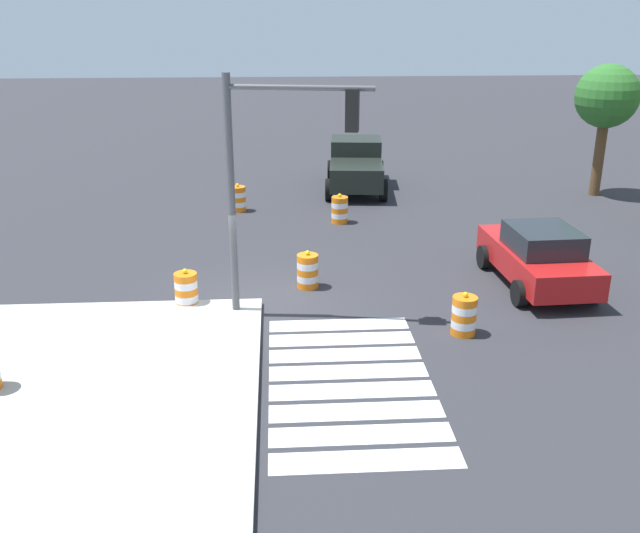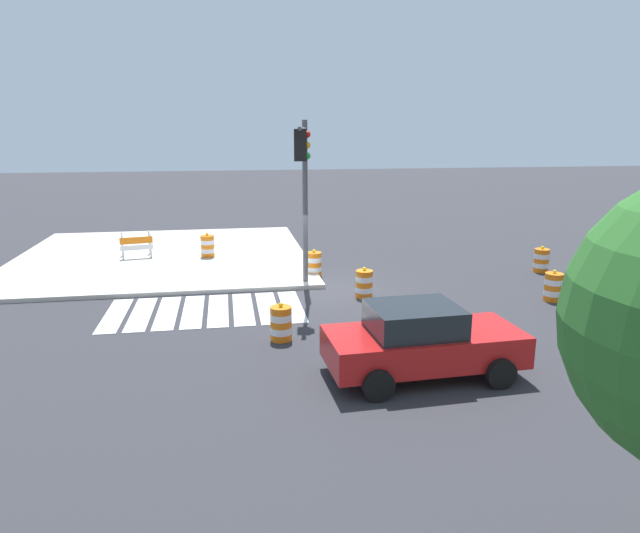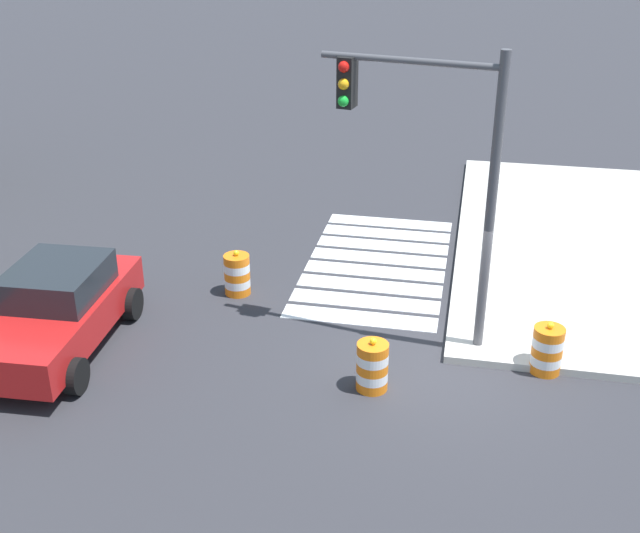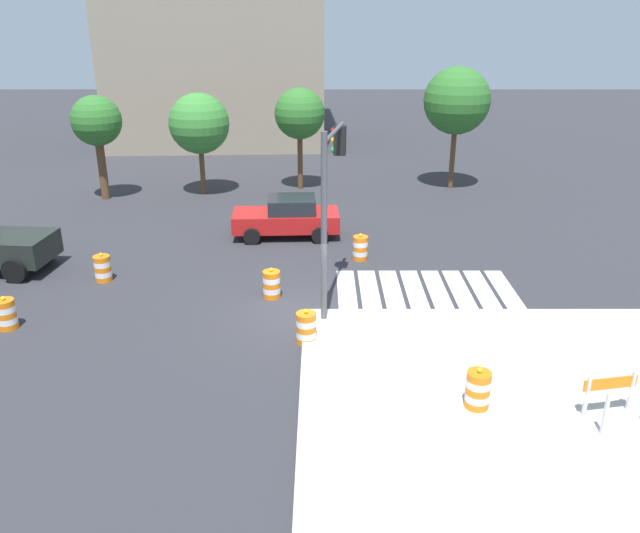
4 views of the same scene
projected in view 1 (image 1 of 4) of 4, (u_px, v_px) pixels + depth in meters
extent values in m
plane|color=#2D2D33|center=(262.00, 304.00, 17.64)|extent=(120.00, 120.00, 0.00)
cube|color=silver|center=(339.00, 325.00, 16.45)|extent=(0.60, 3.20, 0.02)
cube|color=silver|center=(341.00, 339.00, 15.75)|extent=(0.60, 3.20, 0.02)
cube|color=silver|center=(345.00, 355.00, 15.04)|extent=(0.60, 3.20, 0.02)
cube|color=silver|center=(348.00, 372.00, 14.34)|extent=(0.60, 3.20, 0.02)
cube|color=silver|center=(352.00, 391.00, 13.64)|extent=(0.60, 3.20, 0.02)
cube|color=silver|center=(356.00, 412.00, 12.94)|extent=(0.60, 3.20, 0.02)
cube|color=silver|center=(361.00, 435.00, 12.24)|extent=(0.60, 3.20, 0.02)
cube|color=silver|center=(366.00, 461.00, 11.53)|extent=(0.60, 3.20, 0.02)
cube|color=red|center=(537.00, 260.00, 18.67)|extent=(4.38, 2.03, 0.70)
cube|color=#1E2328|center=(543.00, 240.00, 18.21)|extent=(1.97, 1.68, 0.60)
cylinder|color=black|center=(484.00, 257.00, 19.95)|extent=(0.67, 0.27, 0.66)
cylinder|color=black|center=(549.00, 255.00, 20.14)|extent=(0.67, 0.27, 0.66)
cylinder|color=black|center=(519.00, 293.00, 17.44)|extent=(0.67, 0.27, 0.66)
cylinder|color=black|center=(593.00, 290.00, 17.63)|extent=(0.67, 0.27, 0.66)
cube|color=black|center=(356.00, 175.00, 27.15)|extent=(2.68, 2.23, 0.90)
cube|color=black|center=(356.00, 157.00, 29.02)|extent=(2.09, 2.18, 1.50)
cube|color=black|center=(355.00, 158.00, 30.15)|extent=(1.58, 2.03, 0.90)
cylinder|color=black|center=(331.00, 170.00, 30.06)|extent=(0.87, 0.38, 0.84)
cylinder|color=black|center=(379.00, 171.00, 29.99)|extent=(0.87, 0.38, 0.84)
cylinder|color=black|center=(329.00, 190.00, 26.87)|extent=(0.87, 0.38, 0.84)
cylinder|color=black|center=(383.00, 190.00, 26.81)|extent=(0.87, 0.38, 0.84)
cylinder|color=orange|center=(308.00, 284.00, 18.67)|extent=(0.56, 0.56, 0.18)
cylinder|color=white|center=(308.00, 277.00, 18.61)|extent=(0.56, 0.56, 0.18)
cylinder|color=orange|center=(308.00, 271.00, 18.55)|extent=(0.56, 0.56, 0.18)
cylinder|color=white|center=(308.00, 265.00, 18.48)|extent=(0.56, 0.56, 0.18)
cylinder|color=orange|center=(308.00, 258.00, 18.42)|extent=(0.56, 0.56, 0.18)
sphere|color=yellow|center=(308.00, 253.00, 18.37)|extent=(0.12, 0.12, 0.12)
cylinder|color=orange|center=(463.00, 330.00, 16.01)|extent=(0.56, 0.56, 0.18)
cylinder|color=white|center=(463.00, 323.00, 15.95)|extent=(0.56, 0.56, 0.18)
cylinder|color=orange|center=(464.00, 316.00, 15.89)|extent=(0.56, 0.56, 0.18)
cylinder|color=white|center=(464.00, 308.00, 15.83)|extent=(0.56, 0.56, 0.18)
cylinder|color=orange|center=(465.00, 301.00, 15.76)|extent=(0.56, 0.56, 0.18)
sphere|color=yellow|center=(466.00, 295.00, 15.71)|extent=(0.12, 0.12, 0.12)
cylinder|color=orange|center=(187.00, 304.00, 17.40)|extent=(0.56, 0.56, 0.18)
cylinder|color=white|center=(187.00, 297.00, 17.34)|extent=(0.56, 0.56, 0.18)
cylinder|color=orange|center=(186.00, 291.00, 17.27)|extent=(0.56, 0.56, 0.18)
cylinder|color=white|center=(186.00, 284.00, 17.21)|extent=(0.56, 0.56, 0.18)
cylinder|color=orange|center=(185.00, 277.00, 17.15)|extent=(0.56, 0.56, 0.18)
sphere|color=yellow|center=(185.00, 271.00, 17.10)|extent=(0.12, 0.12, 0.12)
cylinder|color=orange|center=(238.00, 208.00, 25.61)|extent=(0.56, 0.56, 0.18)
cylinder|color=white|center=(238.00, 204.00, 25.54)|extent=(0.56, 0.56, 0.18)
cylinder|color=orange|center=(238.00, 199.00, 25.48)|extent=(0.56, 0.56, 0.18)
cylinder|color=white|center=(238.00, 194.00, 25.42)|extent=(0.56, 0.56, 0.18)
cylinder|color=orange|center=(238.00, 189.00, 25.36)|extent=(0.56, 0.56, 0.18)
sphere|color=yellow|center=(237.00, 185.00, 25.31)|extent=(0.12, 0.12, 0.12)
cylinder|color=orange|center=(340.00, 220.00, 24.24)|extent=(0.56, 0.56, 0.18)
cylinder|color=white|center=(340.00, 215.00, 24.18)|extent=(0.56, 0.56, 0.18)
cylinder|color=orange|center=(340.00, 210.00, 24.12)|extent=(0.56, 0.56, 0.18)
cylinder|color=white|center=(340.00, 205.00, 24.05)|extent=(0.56, 0.56, 0.18)
cylinder|color=orange|center=(340.00, 200.00, 23.99)|extent=(0.56, 0.56, 0.18)
sphere|color=yellow|center=(340.00, 195.00, 23.94)|extent=(0.12, 0.12, 0.12)
cylinder|color=#4C4C51|center=(231.00, 197.00, 16.03)|extent=(0.18, 0.18, 5.50)
cylinder|color=#4C4C51|center=(300.00, 88.00, 15.00)|extent=(0.71, 3.17, 0.12)
cube|color=black|center=(352.00, 110.00, 15.03)|extent=(0.41, 0.34, 0.90)
sphere|color=red|center=(353.00, 95.00, 15.10)|extent=(0.20, 0.20, 0.20)
sphere|color=#F2A514|center=(353.00, 109.00, 15.20)|extent=(0.20, 0.20, 0.20)
sphere|color=green|center=(353.00, 123.00, 15.31)|extent=(0.20, 0.20, 0.20)
cylinder|color=brown|center=(599.00, 157.00, 27.31)|extent=(0.40, 0.40, 2.97)
sphere|color=#2D6B28|center=(607.00, 96.00, 26.51)|extent=(2.37, 2.37, 2.37)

